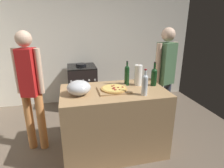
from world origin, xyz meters
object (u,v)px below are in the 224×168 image
Objects in this scene: wine_bottle_dark at (145,84)px; wine_bottle_amber at (127,75)px; stove at (83,87)px; person_in_red at (165,74)px; wine_bottle_green at (154,76)px; person_in_stripes at (30,86)px; pizza at (114,89)px; paper_towel_roll at (138,75)px; mixing_bowl at (79,88)px.

wine_bottle_dark is 0.41m from wine_bottle_amber.
person_in_red reaches higher than stove.
wine_bottle_green is 0.40m from wine_bottle_dark.
stove is 1.54m from person_in_stripes.
wine_bottle_green is 0.41m from person_in_red.
person_in_red is (0.31, 0.26, -0.07)m from wine_bottle_green.
pizza is 0.31m from wine_bottle_amber.
person_in_red is at bearing 21.36° from paper_towel_roll.
mixing_bowl is 0.17× the size of person_in_stripes.
pizza is 1.10m from person_in_stripes.
person_in_stripes reaches higher than stove.
person_in_stripes reaches higher than paper_towel_roll.
wine_bottle_amber is at bearing 38.69° from pizza.
wine_bottle_green reaches higher than paper_towel_roll.
stove is (-0.63, 1.77, -0.60)m from wine_bottle_dark.
person_in_red is (0.66, 0.17, -0.08)m from wine_bottle_amber.
wine_bottle_green is 0.36× the size of stove.
wine_bottle_amber is (-0.36, 0.10, 0.02)m from wine_bottle_green.
mixing_bowl is 1.38m from person_in_red.
wine_bottle_dark is (-0.26, -0.31, 0.01)m from wine_bottle_green.
paper_towel_roll is 0.31× the size of stove.
person_in_red is (0.57, 0.57, -0.07)m from wine_bottle_dark.
pizza is at bearing -158.74° from paper_towel_roll.
stove is at bearing 109.48° from wine_bottle_dark.
person_in_stripes is (-0.61, 0.34, -0.05)m from mixing_bowl.
mixing_bowl is at bearing -164.10° from person_in_red.
wine_bottle_amber reaches higher than stove.
pizza is 1.00× the size of wine_bottle_green.
person_in_stripes is at bearing 163.94° from pizza.
wine_bottle_dark is 0.20× the size of person_in_stripes.
person_in_red reaches higher than wine_bottle_dark.
person_in_stripes reaches higher than wine_bottle_green.
paper_towel_roll is 0.16m from wine_bottle_amber.
person_in_red reaches higher than mixing_bowl.
wine_bottle_amber reaches higher than mixing_bowl.
paper_towel_roll is 0.21m from wine_bottle_green.
wine_bottle_amber is 1.59m from stove.
wine_bottle_green is 1.81m from stove.
stove is at bearing 115.95° from paper_towel_roll.
wine_bottle_green reaches higher than wine_bottle_dark.
paper_towel_roll is at bearing -12.22° from wine_bottle_amber.
wine_bottle_green is 1.03× the size of wine_bottle_dark.
person_in_stripes is at bearing 172.38° from wine_bottle_green.
pizza is 1.03× the size of wine_bottle_dark.
stove is at bearing 59.07° from person_in_stripes.
wine_bottle_green is at bearing 8.20° from pizza.
mixing_bowl is 1.03m from wine_bottle_green.
wine_bottle_dark is 1.48m from person_in_stripes.
paper_towel_roll is 1.44m from person_in_stripes.
wine_bottle_green is (0.20, -0.06, -0.01)m from paper_towel_roll.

